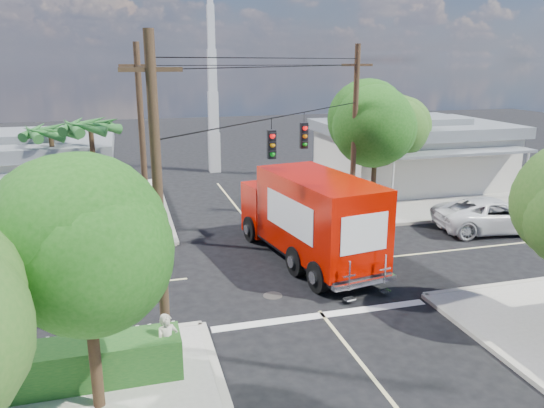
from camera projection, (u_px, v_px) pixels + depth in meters
name	position (u px, v px, depth m)	size (l,w,h in m)	color
ground	(285.00, 268.00, 21.68)	(120.00, 120.00, 0.00)	black
sidewalk_ne	(396.00, 189.00, 34.59)	(14.12, 14.12, 0.14)	#9E998E
sidewalk_nw	(37.00, 215.00, 28.95)	(14.12, 14.12, 0.14)	#9E998E
road_markings	(296.00, 282.00, 20.31)	(32.00, 32.00, 0.01)	beige
building_ne	(412.00, 151.00, 35.43)	(11.80, 10.20, 4.50)	beige
building_nw	(15.00, 171.00, 29.57)	(10.80, 10.20, 4.30)	beige
radio_tower	(213.00, 96.00, 38.91)	(0.80, 0.80, 17.00)	silver
tree_sw_front	(84.00, 242.00, 11.72)	(3.88, 3.78, 6.03)	#422D1C
tree_ne_front	(377.00, 126.00, 28.58)	(4.21, 4.14, 6.66)	#422D1C
tree_ne_back	(399.00, 131.00, 31.45)	(3.77, 3.66, 5.82)	#422D1C
palm_nw_front	(91.00, 129.00, 25.38)	(3.01, 3.08, 5.59)	#422D1C
palm_nw_back	(51.00, 134.00, 26.35)	(3.01, 3.08, 5.19)	#422D1C
utility_poles	(237.00, 151.00, 21.53)	(12.00, 10.68, 9.00)	#473321
picket_fence	(69.00, 350.00, 14.27)	(5.94, 0.06, 1.00)	silver
hedge_sw	(58.00, 367.00, 13.48)	(6.20, 1.20, 1.10)	#164819
vending_boxes	(366.00, 203.00, 28.94)	(1.90, 0.50, 1.10)	#B7111A
delivery_truck	(309.00, 217.00, 22.06)	(4.03, 9.03, 3.78)	black
parked_car	(495.00, 215.00, 26.18)	(2.73, 5.93, 1.65)	silver
pedestrian	(168.00, 344.00, 14.01)	(0.61, 0.40, 1.68)	beige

